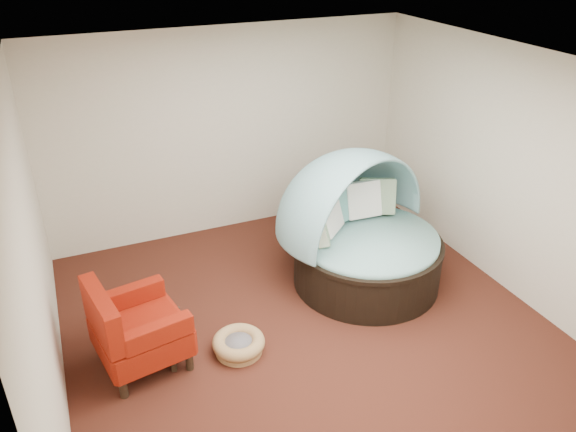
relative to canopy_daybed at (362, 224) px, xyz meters
name	(u,v)px	position (x,y,z in m)	size (l,w,h in m)	color
floor	(306,324)	(-0.98, -0.56, -0.75)	(5.00, 5.00, 0.00)	#481E14
wall_back	(230,133)	(-0.98, 1.94, 0.65)	(5.00, 5.00, 0.00)	beige
wall_front	(479,380)	(-0.98, -3.06, 0.65)	(5.00, 5.00, 0.00)	beige
wall_left	(35,265)	(-3.48, -0.56, 0.65)	(5.00, 5.00, 0.00)	beige
wall_right	(507,171)	(1.52, -0.56, 0.65)	(5.00, 5.00, 0.00)	beige
ceiling	(311,67)	(-0.98, -0.56, 2.05)	(5.00, 5.00, 0.00)	white
canopy_daybed	(362,224)	(0.00, 0.00, 0.00)	(2.29, 2.26, 1.63)	black
pet_basket	(239,344)	(-1.80, -0.70, -0.66)	(0.68, 0.68, 0.19)	olive
red_armchair	(134,329)	(-2.78, -0.49, -0.30)	(0.96, 0.96, 0.97)	black
side_table	(154,335)	(-2.59, -0.47, -0.46)	(0.61, 0.61, 0.46)	black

